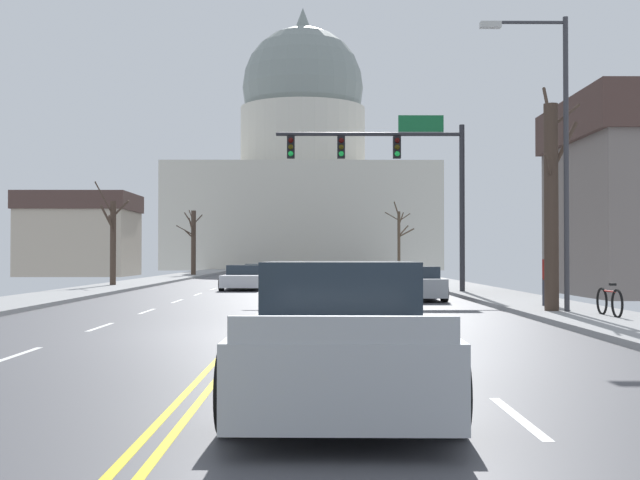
# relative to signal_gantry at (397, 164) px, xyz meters

# --- Properties ---
(ground) EXTENTS (20.00, 180.00, 0.20)m
(ground) POSITION_rel_signal_gantry_xyz_m (-4.86, -17.11, -5.45)
(ground) COLOR #48484D
(signal_gantry) EXTENTS (7.91, 0.41, 7.38)m
(signal_gantry) POSITION_rel_signal_gantry_xyz_m (0.00, 0.00, 0.00)
(signal_gantry) COLOR #28282D
(signal_gantry) RESTS_ON ground
(street_lamp_right) EXTENTS (2.38, 0.24, 7.95)m
(street_lamp_right) POSITION_rel_signal_gantry_xyz_m (3.03, -12.14, -0.61)
(street_lamp_right) COLOR #333338
(street_lamp_right) RESTS_ON ground
(capitol_building) EXTENTS (30.37, 20.82, 31.21)m
(capitol_building) POSITION_rel_signal_gantry_xyz_m (-4.86, 62.61, 5.59)
(capitol_building) COLOR beige
(capitol_building) RESTS_ON ground
(sedan_near_00) EXTENTS (2.10, 4.29, 1.23)m
(sedan_near_00) POSITION_rel_signal_gantry_xyz_m (0.20, -4.05, -4.89)
(sedan_near_00) COLOR #9EA3A8
(sedan_near_00) RESTS_ON ground
(sedan_near_01) EXTENTS (1.95, 4.62, 1.25)m
(sedan_near_01) POSITION_rel_signal_gantry_xyz_m (-3.30, -11.12, -4.89)
(sedan_near_01) COLOR #9EA3A8
(sedan_near_01) RESTS_ON ground
(sedan_near_02) EXTENTS (2.22, 4.43, 1.23)m
(sedan_near_02) POSITION_rel_signal_gantry_xyz_m (-2.82, -17.46, -4.90)
(sedan_near_02) COLOR black
(sedan_near_02) RESTS_ON ground
(pickup_truck_near_03) EXTENTS (2.38, 5.71, 1.57)m
(pickup_truck_near_03) POSITION_rel_signal_gantry_xyz_m (-3.14, -24.53, -4.76)
(pickup_truck_near_03) COLOR #ADB2B7
(pickup_truck_near_03) RESTS_ON ground
(sedan_oncoming_00) EXTENTS (2.11, 4.44, 1.17)m
(sedan_oncoming_00) POSITION_rel_signal_gantry_xyz_m (-6.80, 4.91, -4.92)
(sedan_oncoming_00) COLOR silver
(sedan_oncoming_00) RESTS_ON ground
(sedan_oncoming_01) EXTENTS (2.02, 4.36, 1.15)m
(sedan_oncoming_01) POSITION_rel_signal_gantry_xyz_m (-6.67, 13.52, -4.92)
(sedan_oncoming_01) COLOR #1E7247
(sedan_oncoming_01) RESTS_ON ground
(flank_building_00) EXTENTS (8.56, 7.49, 6.51)m
(flank_building_00) POSITION_rel_signal_gantry_xyz_m (-22.01, 30.30, -2.17)
(flank_building_00) COLOR #B2A38E
(flank_building_00) RESTS_ON ground
(bare_tree_00) EXTENTS (1.35, 2.31, 6.37)m
(bare_tree_00) POSITION_rel_signal_gantry_xyz_m (3.04, -11.79, -2.35)
(bare_tree_00) COLOR #423328
(bare_tree_00) RESTS_ON ground
(bare_tree_01) EXTENTS (1.70, 1.81, 5.20)m
(bare_tree_01) POSITION_rel_signal_gantry_xyz_m (-13.66, 7.20, -3.01)
(bare_tree_01) COLOR #423328
(bare_tree_01) RESTS_ON ground
(bare_tree_02) EXTENTS (2.40, 1.95, 5.81)m
(bare_tree_02) POSITION_rel_signal_gantry_xyz_m (3.45, 32.05, -2.44)
(bare_tree_02) COLOR #4C3D2D
(bare_tree_02) RESTS_ON ground
(bare_tree_03) EXTENTS (1.82, 2.13, 5.02)m
(bare_tree_03) POSITION_rel_signal_gantry_xyz_m (-12.72, 28.11, -2.73)
(bare_tree_03) COLOR #423328
(bare_tree_03) RESTS_ON ground
(pedestrian_01) EXTENTS (0.35, 0.34, 1.60)m
(pedestrian_01) POSITION_rel_signal_gantry_xyz_m (3.53, -9.71, -4.44)
(pedestrian_01) COLOR #33333D
(pedestrian_01) RESTS_ON ground
(bicycle_parked) EXTENTS (0.12, 1.77, 0.85)m
(bicycle_parked) POSITION_rel_signal_gantry_xyz_m (3.92, -13.67, -4.98)
(bicycle_parked) COLOR black
(bicycle_parked) RESTS_ON ground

